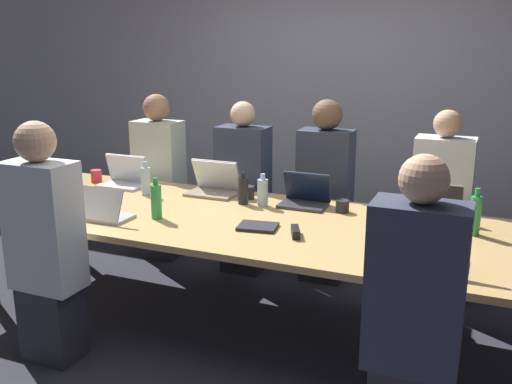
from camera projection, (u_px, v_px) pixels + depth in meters
ground_plane at (254, 325)px, 3.79m from camera, size 24.00×24.00×0.00m
curtain_wall at (340, 90)px, 5.21m from camera, size 12.00×0.06×2.80m
conference_table at (254, 227)px, 3.62m from camera, size 4.01×1.27×0.74m
laptop_far_left at (125, 177)px, 4.43m from camera, size 0.36×0.23×0.24m
person_far_left at (160, 179)px, 4.85m from camera, size 0.40×0.24×1.41m
cup_far_left at (96, 176)px, 4.53m from camera, size 0.09×0.09×0.10m
bottle_far_left at (146, 181)px, 4.15m from camera, size 0.07×0.07×0.25m
laptop_near_left at (100, 210)px, 3.57m from camera, size 0.36×0.22×0.21m
person_near_left at (46, 247)px, 3.24m from camera, size 0.40×0.24×1.41m
bottle_near_left at (156, 201)px, 3.59m from camera, size 0.07×0.07×0.26m
laptop_far_right at (431, 210)px, 3.55m from camera, size 0.36×0.23×0.23m
person_far_right at (440, 211)px, 4.03m from camera, size 0.40×0.24×1.38m
bottle_far_right at (475, 215)px, 3.28m from camera, size 0.06×0.06×0.28m
laptop_far_center at (305, 196)px, 3.88m from camera, size 0.32×0.23×0.23m
person_far_center at (325, 194)px, 4.36m from camera, size 0.40×0.24×1.42m
cup_far_center at (342, 206)px, 3.74m from camera, size 0.09×0.09×0.08m
bottle_far_center at (263, 192)px, 3.87m from camera, size 0.07×0.07×0.23m
laptop_near_right at (432, 254)px, 2.80m from camera, size 0.33×0.26×0.26m
person_near_right at (413, 319)px, 2.44m from camera, size 0.40×0.24×1.39m
laptop_far_midleft at (215, 184)px, 4.19m from camera, size 0.37×0.26×0.25m
person_far_midleft at (243, 192)px, 4.54m from camera, size 0.40×0.24×1.38m
cup_far_midleft at (248, 193)px, 4.05m from camera, size 0.09×0.09×0.09m
bottle_far_midleft at (243, 190)px, 3.92m from camera, size 0.07×0.07×0.23m
stapler at (295, 232)px, 3.28m from camera, size 0.10×0.16×0.05m
notebook at (258, 227)px, 3.42m from camera, size 0.25×0.21×0.02m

